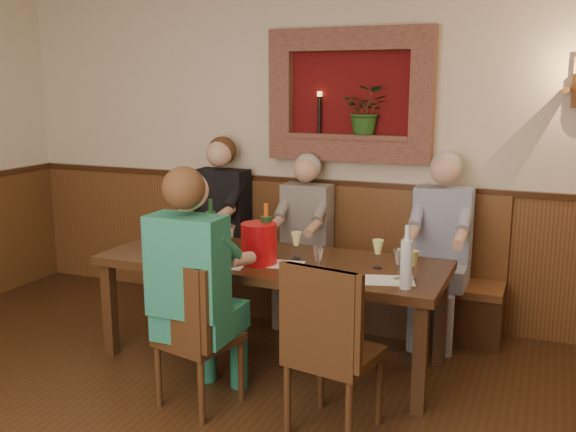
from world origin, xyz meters
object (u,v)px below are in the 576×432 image
chair_near_left (198,363)px  person_bench_right (439,264)px  person_chair_front (197,309)px  water_bottle (406,263)px  person_bench_left (218,238)px  spittoon_bucket (259,243)px  chair_near_right (332,383)px  dining_table (272,269)px  bench (318,279)px  wine_bottle_green_b (211,230)px  person_bench_mid (303,253)px  wine_bottle_green_a (266,238)px

chair_near_left → person_bench_right: 2.03m
person_bench_right → person_chair_front: 1.99m
person_chair_front → water_bottle: 1.28m
person_bench_left → spittoon_bucket: (0.85, -0.98, 0.26)m
chair_near_right → person_bench_right: size_ratio=0.70×
chair_near_right → person_bench_left: (-1.59, 1.60, 0.33)m
dining_table → person_bench_left: person_bench_left is taller
bench → person_chair_front: 1.75m
person_bench_right → person_chair_front: person_chair_front is taller
person_bench_right → chair_near_right: bearing=-101.0°
bench → wine_bottle_green_b: wine_bottle_green_b is taller
chair_near_left → spittoon_bucket: size_ratio=3.41×
person_bench_mid → person_bench_right: person_bench_right is taller
chair_near_left → wine_bottle_green_b: bearing=125.8°
person_bench_left → person_bench_mid: bearing=0.3°
bench → wine_bottle_green_b: size_ratio=7.79×
person_bench_mid → water_bottle: bearing=-46.2°
person_bench_left → wine_bottle_green_b: 0.97m
chair_near_right → wine_bottle_green_b: (-1.19, 0.77, 0.61)m
person_chair_front → water_bottle: bearing=22.2°
bench → chair_near_left: bearing=-95.0°
dining_table → person_chair_front: bearing=-100.7°
person_bench_left → water_bottle: 2.22m
person_chair_front → spittoon_bucket: size_ratio=5.40×
chair_near_left → person_bench_left: 1.81m
chair_near_left → person_bench_right: (1.17, 1.62, 0.33)m
wine_bottle_green_a → person_chair_front: bearing=-101.4°
person_bench_mid → wine_bottle_green_a: bearing=-84.6°
wine_bottle_green_b → dining_table: bearing=-0.7°
bench → spittoon_bucket: (-0.03, -1.09, 0.56)m
person_bench_left → wine_bottle_green_a: bearing=-46.2°
spittoon_bucket → person_chair_front: bearing=-100.4°
wine_bottle_green_a → dining_table: bearing=85.2°
person_bench_left → dining_table: bearing=-43.3°
chair_near_left → chair_near_right: (0.86, 0.02, 0.02)m
bench → chair_near_left: (-0.15, -1.73, -0.05)m
spittoon_bucket → bench: bearing=88.4°
person_bench_mid → person_bench_right: (1.11, -0.00, 0.03)m
spittoon_bucket → wine_bottle_green_b: size_ratio=0.72×
chair_near_right → wine_bottle_green_a: wine_bottle_green_a is taller
water_bottle → person_bench_right: bearing=89.3°
person_chair_front → person_bench_mid: bearing=88.1°
chair_near_right → person_bench_right: bearing=88.7°
dining_table → bench: size_ratio=0.80×
wine_bottle_green_a → spittoon_bucket: bearing=-110.1°
chair_near_right → person_bench_right: (0.31, 1.60, 0.30)m
person_chair_front → wine_bottle_green_b: 0.90m
person_bench_left → person_bench_right: size_ratio=1.04×
chair_near_right → water_bottle: bearing=66.7°
person_bench_right → wine_bottle_green_a: (-1.02, -0.92, 0.32)m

